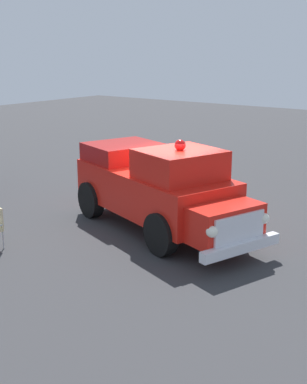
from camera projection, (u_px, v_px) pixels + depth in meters
ground_plane at (169, 229)px, 13.97m from camera, size 60.00×60.00×0.00m
vintage_fire_truck at (158, 186)px, 13.64m from camera, size 6.33×4.02×2.59m
traffic_cone at (203, 190)px, 16.65m from camera, size 0.40×0.40×0.64m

